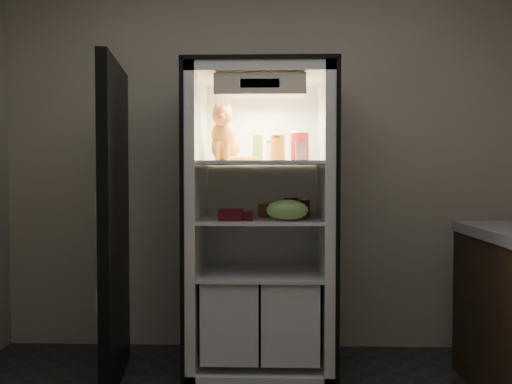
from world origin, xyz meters
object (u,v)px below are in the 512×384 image
salsa_jar (278,148)px  pepper_jar (300,146)px  tabby_cat (225,139)px  condiment_jar (264,210)px  soda_can_c (289,208)px  grape_bag (287,210)px  cream_carton (301,151)px  berry_box_left (231,215)px  berry_box_right (244,216)px  soda_can_b (304,209)px  mayo_tub (274,151)px  parmesan_shaker (258,148)px  soda_can_a (293,207)px  refrigerator (261,241)px

salsa_jar → pepper_jar: size_ratio=0.81×
tabby_cat → condiment_jar: (0.24, 0.03, -0.44)m
soda_can_c → grape_bag: 0.12m
cream_carton → berry_box_left: 0.56m
tabby_cat → soda_can_c: (0.40, -0.06, -0.42)m
tabby_cat → berry_box_right: tabby_cat is taller
berry_box_left → soda_can_b: bearing=23.8°
cream_carton → mayo_tub: bearing=120.8°
berry_box_left → berry_box_right: berry_box_left is taller
parmesan_shaker → soda_can_a: (0.23, 0.06, -0.37)m
soda_can_a → condiment_jar: bearing=-152.4°
salsa_jar → condiment_jar: bearing=158.3°
soda_can_c → berry_box_left: bearing=-160.2°
parmesan_shaker → salsa_jar: 0.14m
pepper_jar → cream_carton: 0.27m
berry_box_right → parmesan_shaker: bearing=72.2°
soda_can_b → grape_bag: size_ratio=0.47×
cream_carton → soda_can_c: (-0.07, 0.09, -0.34)m
mayo_tub → soda_can_b: mayo_tub is taller
tabby_cat → condiment_jar: tabby_cat is taller
tabby_cat → berry_box_left: size_ratio=2.72×
pepper_jar → soda_can_a: (-0.04, 0.01, -0.39)m
tabby_cat → salsa_jar: (0.33, -0.01, -0.05)m
mayo_tub → grape_bag: (0.08, -0.30, -0.35)m
mayo_tub → soda_can_c: 0.40m
tabby_cat → salsa_jar: 0.33m
soda_can_b → berry_box_right: size_ratio=1.08×
salsa_jar → soda_can_a: size_ratio=1.27×
mayo_tub → condiment_jar: (-0.07, -0.08, -0.37)m
refrigerator → berry_box_left: 0.34m
salsa_jar → berry_box_right: salsa_jar is taller
condiment_jar → grape_bag: 0.25m
soda_can_c → grape_bag: soda_can_c is taller
refrigerator → grape_bag: 0.35m
salsa_jar → soda_can_b: (0.17, 0.02, -0.37)m
soda_can_b → soda_can_c: bearing=-143.8°
tabby_cat → cream_carton: size_ratio=3.28×
soda_can_c → grape_bag: (-0.02, -0.12, -0.00)m
mayo_tub → pepper_jar: bearing=0.2°
soda_can_c → condiment_jar: size_ratio=1.37×
tabby_cat → pepper_jar: (0.47, 0.11, -0.04)m
mayo_tub → salsa_jar: size_ratio=0.83×
soda_can_a → condiment_jar: size_ratio=1.29×
parmesan_shaker → berry_box_right: 0.47m
salsa_jar → soda_can_a: salsa_jar is taller
grape_bag → berry_box_left: 0.33m
soda_can_c → berry_box_left: size_ratio=1.00×
cream_carton → soda_can_c: cream_carton is taller
parmesan_shaker → berry_box_left: bearing=-121.1°
soda_can_b → soda_can_c: soda_can_c is taller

